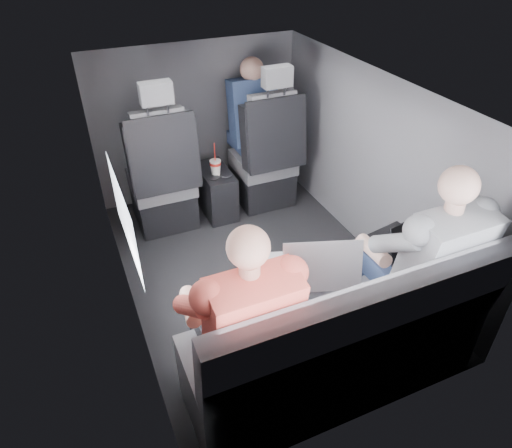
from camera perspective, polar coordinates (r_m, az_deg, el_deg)
name	(u,v)px	position (r m, az deg, el deg)	size (l,w,h in m)	color
floor	(257,270)	(3.39, 0.11, -5.80)	(2.60, 2.60, 0.00)	black
ceiling	(257,90)	(2.71, 0.14, 16.36)	(2.60, 2.60, 0.00)	#B2B2AD
panel_left	(118,223)	(2.82, -16.89, 0.11)	(0.02, 2.60, 1.35)	#56565B
panel_right	(371,166)	(3.41, 14.20, 7.00)	(0.02, 2.60, 1.35)	#56565B
panel_front	(197,122)	(4.10, -7.36, 12.57)	(1.80, 0.02, 1.35)	#56565B
panel_back	(375,330)	(2.13, 14.63, -12.75)	(1.80, 0.02, 1.35)	#56565B
side_window	(124,217)	(2.44, -16.16, 0.87)	(0.02, 0.75, 0.42)	white
seatbelt	(275,126)	(3.66, 2.43, 12.11)	(0.05, 0.01, 0.65)	black
front_seat_left	(163,184)	(3.72, -11.54, 4.98)	(0.52, 0.58, 1.26)	black
front_seat_right	(266,163)	(3.96, 1.22, 7.66)	(0.52, 0.58, 1.26)	black
center_console	(216,191)	(3.95, -5.02, 4.10)	(0.24, 0.48, 0.41)	black
rear_bench	(338,347)	(2.52, 10.17, -14.85)	(1.60, 0.57, 0.92)	#58585D
soda_cup	(216,167)	(3.76, -5.08, 7.14)	(0.09, 0.09, 0.28)	white
laptop_white	(229,300)	(2.27, -3.43, -9.46)	(0.34, 0.35, 0.22)	white
laptop_silver	(311,267)	(2.45, 6.84, -5.39)	(0.47, 0.48, 0.28)	silver
laptop_black	(399,240)	(2.76, 17.47, -1.86)	(0.38, 0.36, 0.24)	black
passenger_rear_left	(241,320)	(2.17, -1.91, -11.96)	(0.50, 0.62, 1.22)	#35363B
passenger_rear_right	(420,261)	(2.62, 19.85, -4.37)	(0.53, 0.64, 1.26)	navy
passenger_front_right	(252,114)	(4.03, -0.49, 13.59)	(0.40, 0.40, 0.80)	navy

